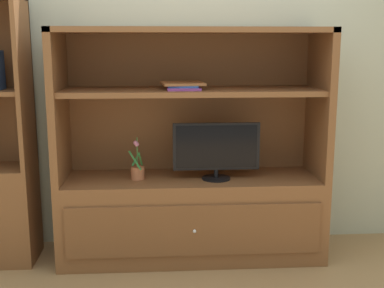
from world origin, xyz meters
name	(u,v)px	position (x,y,z in m)	size (l,w,h in m)	color
ground_plane	(196,279)	(0.00, 0.00, 0.00)	(8.00, 8.00, 0.00)	#99754C
painted_rear_wall	(188,59)	(0.00, 0.75, 1.40)	(6.00, 0.10, 2.80)	#ADB29E
media_console	(191,189)	(0.00, 0.41, 0.49)	(1.86, 0.58, 1.62)	brown
tv_monitor	(216,149)	(0.17, 0.34, 0.80)	(0.60, 0.20, 0.40)	black
potted_plant	(138,171)	(-0.38, 0.37, 0.65)	(0.11, 0.12, 0.30)	#B26642
magazine_stack	(183,86)	(-0.06, 0.39, 1.23)	(0.31, 0.32, 0.05)	purple
bookshelf_tall	(3,176)	(-1.31, 0.41, 0.62)	(0.41, 0.39, 1.83)	brown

